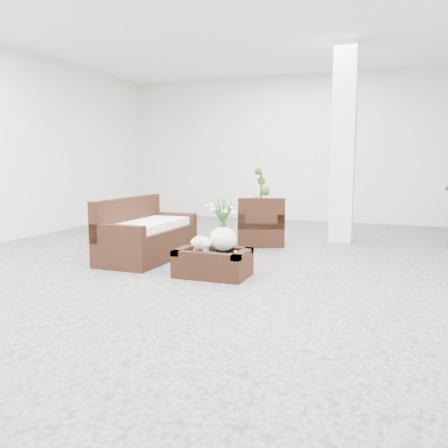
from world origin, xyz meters
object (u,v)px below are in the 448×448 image
(coffee_table, at_px, (213,264))
(armchair, at_px, (260,221))
(topiary, at_px, (261,201))
(loveseat, at_px, (148,229))

(coffee_table, height_order, armchair, armchair)
(armchair, relative_size, topiary, 0.65)
(coffee_table, xyz_separation_m, armchair, (-0.09, 2.44, 0.26))
(coffee_table, distance_m, loveseat, 1.48)
(armchair, distance_m, loveseat, 2.17)
(loveseat, relative_size, topiary, 1.32)
(coffee_table, relative_size, armchair, 1.07)
(loveseat, xyz_separation_m, topiary, (0.87, 3.02, 0.19))
(armchair, relative_size, loveseat, 0.49)
(coffee_table, distance_m, topiary, 3.73)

